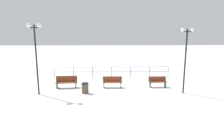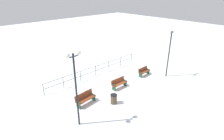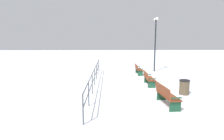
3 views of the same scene
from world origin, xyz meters
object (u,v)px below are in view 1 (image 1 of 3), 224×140
Objects in this scene: bench_nearest at (66,82)px; lamppost_middle at (186,49)px; lamppost_near at (35,43)px; trash_bin at (85,88)px; bench_second at (112,82)px; bench_third at (157,82)px.

lamppost_middle is (1.65, 8.86, 2.76)m from bench_nearest.
lamppost_near reaches higher than bench_nearest.
bench_second is at bearing 125.46° from trash_bin.
bench_nearest is 7.36m from bench_third.
bench_third is 3.59m from lamppost_middle.
bench_nearest is 2.20m from trash_bin.
bench_nearest is 2.24× the size of trash_bin.
bench_second is at bearing -107.63° from lamppost_middle.
bench_second is 3.67m from bench_third.
lamppost_middle is at bearing 73.58° from bench_second.
lamppost_near reaches higher than lamppost_middle.
bench_third is 9.77m from lamppost_near.
bench_third is (-0.04, 7.36, -0.03)m from bench_nearest.
bench_second is at bearing -89.50° from bench_third.
bench_third is at bearing 92.05° from bench_second.
lamppost_near is 10.56m from lamppost_middle.
bench_second is 1.10× the size of bench_third.
trash_bin is (-0.19, 3.33, -3.32)m from lamppost_near.
bench_second reaches higher than trash_bin.
trash_bin is (1.51, -5.71, -0.06)m from bench_third.
bench_third is at bearing 100.63° from lamppost_near.
bench_nearest reaches higher than bench_second.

